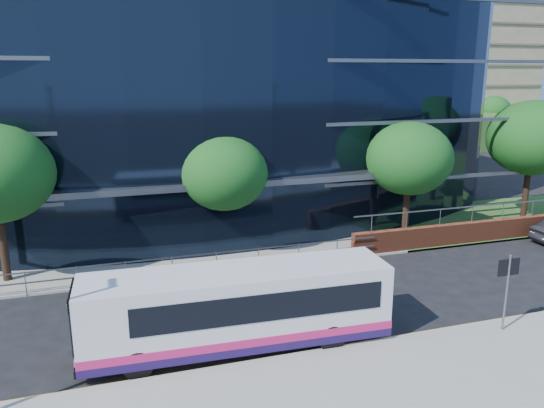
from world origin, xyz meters
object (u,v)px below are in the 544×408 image
object	(u,v)px
tree_far_c	(409,159)
tree_dist_f	(494,110)
street_sign	(508,277)
tree_far_b	(224,174)
city_bus	(240,307)
tree_far_d	(532,138)
tree_dist_e	(392,111)

from	to	relation	value
tree_far_c	tree_dist_f	world-z (taller)	tree_far_c
street_sign	tree_far_b	bearing A→B (deg)	124.08
tree_far_b	tree_dist_f	distance (m)	53.90
tree_far_c	street_sign	bearing A→B (deg)	-103.29
tree_far_b	city_bus	world-z (taller)	tree_far_b
tree_far_d	tree_dist_e	distance (m)	31.06
tree_far_c	city_bus	world-z (taller)	tree_far_c
street_sign	tree_dist_f	xyz separation A→B (m)	(35.50, 43.59, 2.06)
tree_dist_e	tree_far_d	bearing A→B (deg)	-104.93
street_sign	tree_far_b	distance (m)	13.54
tree_far_d	tree_far_b	bearing A→B (deg)	-178.49
tree_far_b	tree_far_c	world-z (taller)	tree_far_c
tree_far_b	tree_dist_f	bearing A→B (deg)	37.08
street_sign	city_bus	bearing A→B (deg)	168.32
tree_far_b	tree_dist_e	xyz separation A→B (m)	(27.00, 30.50, 0.33)
tree_far_c	city_bus	distance (m)	14.82
tree_far_b	city_bus	size ratio (longest dim) A/B	0.59
tree_far_b	tree_far_c	bearing A→B (deg)	-2.86
tree_far_b	city_bus	xyz separation A→B (m)	(-1.59, -9.21, -2.75)
tree_far_c	tree_dist_f	distance (m)	46.67
street_sign	tree_far_c	distance (m)	11.14
tree_far_c	tree_dist_e	xyz separation A→B (m)	(17.00, 31.00, 0.00)
tree_dist_e	city_bus	distance (m)	49.02
tree_far_c	tree_far_d	bearing A→B (deg)	6.34
tree_far_d	tree_dist_f	world-z (taller)	tree_far_d
street_sign	tree_dist_f	distance (m)	56.25
street_sign	tree_dist_f	bearing A→B (deg)	50.84
tree_far_b	tree_far_d	size ratio (longest dim) A/B	0.81
tree_far_d	tree_dist_e	bearing A→B (deg)	75.07
tree_dist_f	city_bus	size ratio (longest dim) A/B	0.59
tree_far_d	tree_dist_e	size ratio (longest dim) A/B	1.14
tree_far_b	city_bus	distance (m)	9.74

